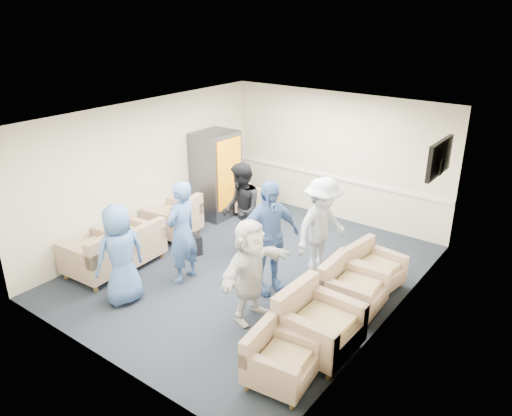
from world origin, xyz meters
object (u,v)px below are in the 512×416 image
Objects in this scene: person_front_left at (120,255)px; person_back_right at (322,227)px; armchair_right_far at (372,269)px; armchair_left_far at (175,220)px; armchair_left_mid at (136,244)px; vending_machine at (216,175)px; armchair_right_near at (277,362)px; armchair_corner at (257,201)px; armchair_left_near at (99,257)px; person_back_left at (241,210)px; person_mid_right at (268,238)px; armchair_right_midfar at (349,290)px; person_mid_left at (182,232)px; person_front_right at (250,271)px; armchair_right_midnear at (315,326)px.

person_back_right is at bearing 154.79° from person_front_left.
armchair_right_far is 0.49× the size of person_back_right.
person_back_right is at bearing 88.80° from armchair_left_far.
armchair_left_mid is 0.47× the size of vending_machine.
armchair_left_mid is at bearing 67.25° from armchair_right_near.
vending_machine is (-0.68, -0.53, 0.63)m from armchair_corner.
person_back_left is at bearing 142.56° from armchair_left_near.
person_back_right is at bearing -16.20° from vending_machine.
person_mid_right is at bearing 113.37° from armchair_corner.
armchair_right_near is at bearing 51.38° from armchair_left_far.
armchair_right_midfar is (3.83, 1.65, -0.03)m from armchair_left_near.
person_mid_left is at bearing 119.99° from armchair_left_near.
vending_machine reaches higher than person_back_left.
person_mid_left reaches higher than armchair_left_mid.
armchair_right_near is at bearing 65.10° from person_mid_left.
armchair_left_mid reaches higher than armchair_right_near.
armchair_left_far is 0.55× the size of vending_machine.
person_front_right is at bearing -0.80° from person_back_left.
armchair_left_near is 3.81m from armchair_corner.
armchair_right_midnear reaches higher than armchair_left_near.
armchair_left_near is at bearing 142.88° from person_mid_right.
vending_machine reaches higher than person_front_left.
armchair_left_mid is 1.04× the size of armchair_right_near.
person_front_right is at bearing 79.99° from person_mid_left.
armchair_right_midnear reaches higher than armchair_right_midfar.
person_front_right is at bearing 43.60° from armchair_right_near.
armchair_right_far is 1.82m from person_mid_right.
armchair_left_mid is 1.98m from person_back_left.
person_front_left is (0.91, -0.24, 0.44)m from armchair_left_near.
armchair_left_far is at bearing 109.69° from person_back_right.
armchair_right_midnear is 2.14m from person_back_right.
armchair_right_near is 0.87× the size of armchair_right_midnear.
armchair_left_near is 1.12× the size of armchair_right_midfar.
person_front_left is at bearing -72.56° from vending_machine.
person_front_left is 1.02× the size of person_front_right.
person_front_left is (1.02, -2.13, 0.45)m from armchair_left_far.
armchair_left_mid is at bearing 128.26° from person_mid_right.
person_front_right is at bearing -42.05° from vending_machine.
person_mid_left is 1.01× the size of person_back_right.
person_mid_left is at bearing 129.54° from armchair_right_far.
armchair_right_far is 2.22m from person_front_right.
armchair_right_far is 0.46× the size of person_mid_right.
armchair_left_far is at bearing -125.47° from person_back_left.
armchair_left_mid is (0.05, 0.76, -0.03)m from armchair_left_near.
person_mid_left is at bearing -51.90° from person_back_left.
armchair_right_midfar is 2.82m from person_mid_left.
vending_machine is 1.16× the size of person_front_left.
armchair_right_midnear is at bearing 116.73° from person_front_left.
person_mid_right reaches higher than armchair_left_near.
person_front_left is at bearing 81.49° from armchair_right_near.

